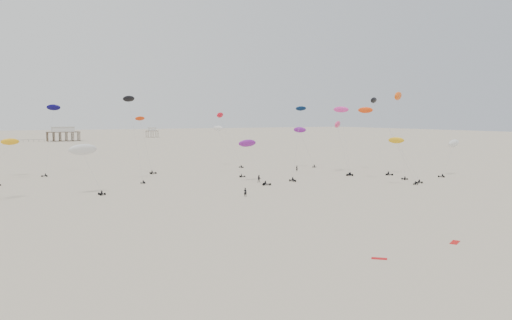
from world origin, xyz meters
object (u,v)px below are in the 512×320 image
rig_0 (224,125)px  rig_9 (343,124)px  pavilion_small (152,133)px  pavilion_main (63,135)px  spectator_0 (245,196)px

rig_0 → rig_9: (23.01, -33.87, 0.66)m
pavilion_small → rig_9: (-20.64, -272.03, 11.08)m
pavilion_main → pavilion_small: size_ratio=2.33×
pavilion_small → spectator_0: pavilion_small is taller
rig_0 → rig_9: size_ratio=0.92×
pavilion_main → pavilion_small: 76.16m
spectator_0 → rig_9: bearing=-107.5°
pavilion_main → spectator_0: (4.51, -267.61, -4.22)m
pavilion_small → spectator_0: size_ratio=4.14×
pavilion_main → rig_9: 247.23m
rig_0 → spectator_0: size_ratio=8.64×
rig_0 → spectator_0: bearing=55.3°
pavilion_small → rig_0: 242.35m
pavilion_main → pavilion_small: (70.00, 30.00, -0.74)m
rig_9 → pavilion_small: bearing=-0.5°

